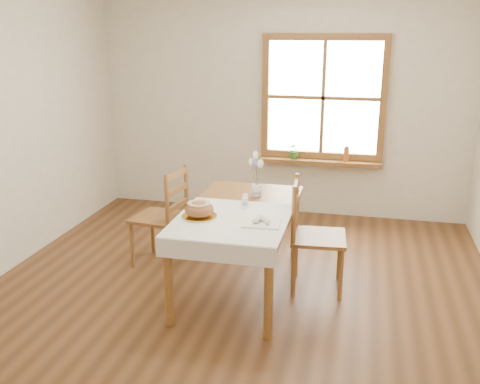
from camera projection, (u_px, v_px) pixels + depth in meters
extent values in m
plane|color=brown|center=(232.00, 303.00, 4.53)|extent=(5.00, 5.00, 0.00)
cube|color=beige|center=(281.00, 109.00, 6.48)|extent=(4.50, 0.10, 2.60)
cube|color=beige|center=(53.00, 314.00, 1.83)|extent=(4.50, 0.10, 2.60)
cube|color=#935D2D|center=(326.00, 37.00, 6.09)|extent=(1.46, 0.08, 0.08)
cube|color=#935D2D|center=(321.00, 155.00, 6.49)|extent=(1.46, 0.08, 0.08)
cube|color=#935D2D|center=(266.00, 96.00, 6.44)|extent=(0.08, 0.08, 1.30)
cube|color=#935D2D|center=(384.00, 100.00, 6.14)|extent=(0.08, 0.08, 1.30)
cube|color=#935D2D|center=(323.00, 98.00, 6.29)|extent=(0.04, 0.06, 1.30)
cube|color=#935D2D|center=(323.00, 98.00, 6.29)|extent=(1.30, 0.06, 0.04)
cube|color=white|center=(323.00, 98.00, 6.32)|extent=(1.30, 0.01, 1.30)
cube|color=#935D2D|center=(320.00, 162.00, 6.46)|extent=(1.46, 0.20, 0.05)
cube|color=#935D2D|center=(240.00, 211.00, 4.60)|extent=(0.90, 1.60, 0.05)
cylinder|color=#935D2D|center=(169.00, 284.00, 4.11)|extent=(0.07, 0.07, 0.70)
cylinder|color=#935D2D|center=(269.00, 295.00, 3.94)|extent=(0.07, 0.07, 0.70)
cylinder|color=#935D2D|center=(220.00, 220.00, 5.48)|extent=(0.07, 0.07, 0.70)
cylinder|color=#935D2D|center=(295.00, 226.00, 5.31)|extent=(0.07, 0.07, 0.70)
cube|color=white|center=(231.00, 220.00, 4.31)|extent=(0.91, 0.99, 0.01)
cylinder|color=white|center=(199.00, 216.00, 4.35)|extent=(0.34, 0.34, 0.01)
ellipsoid|color=#955934|center=(199.00, 208.00, 4.33)|extent=(0.24, 0.24, 0.13)
cube|color=white|center=(261.00, 223.00, 4.21)|extent=(0.31, 0.27, 0.01)
cylinder|color=white|center=(245.00, 199.00, 4.67)|extent=(0.06, 0.06, 0.10)
cylinder|color=white|center=(245.00, 203.00, 4.57)|extent=(0.05, 0.05, 0.09)
cylinder|color=white|center=(256.00, 191.00, 4.91)|extent=(0.12, 0.12, 0.10)
imported|color=#3A7A31|center=(295.00, 152.00, 6.49)|extent=(0.23, 0.25, 0.16)
cylinder|color=#B35E21|center=(346.00, 153.00, 6.35)|extent=(0.07, 0.07, 0.19)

